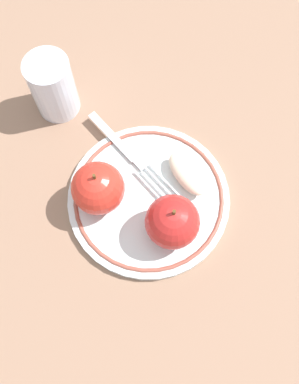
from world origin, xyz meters
name	(u,v)px	position (x,y,z in m)	size (l,w,h in m)	color
ground_plane	(149,191)	(0.00, 0.00, 0.00)	(2.00, 2.00, 0.00)	#906C55
plate	(150,199)	(0.00, -0.01, 0.01)	(0.23, 0.23, 0.01)	silver
apple_red_whole	(172,222)	(0.04, -0.06, 0.05)	(0.07, 0.07, 0.08)	red
apple_second_whole	(98,188)	(-0.07, -0.02, 0.05)	(0.07, 0.07, 0.08)	red
apple_slice_front	(187,174)	(0.05, 0.02, 0.03)	(0.08, 0.03, 0.02)	#F0E1C3
fork	(128,154)	(-0.04, 0.05, 0.02)	(0.15, 0.15, 0.00)	silver
drinking_glass	(53,87)	(-0.16, 0.13, 0.05)	(0.07, 0.07, 0.10)	white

